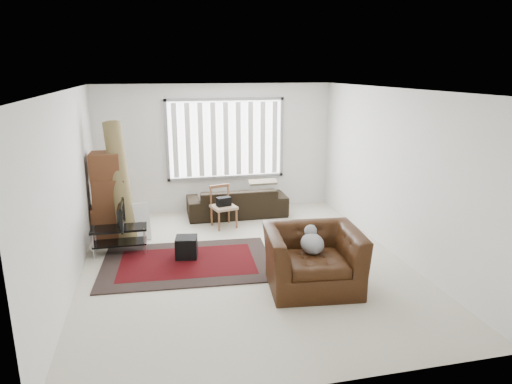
# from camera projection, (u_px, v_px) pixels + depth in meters

# --- Properties ---
(room) EXTENTS (6.00, 6.02, 2.71)m
(room) POSITION_uv_depth(u_px,v_px,m) (240.00, 149.00, 7.28)
(room) COLOR beige
(room) RESTS_ON ground
(persian_rug) EXTENTS (2.77, 1.94, 0.02)m
(persian_rug) POSITION_uv_depth(u_px,v_px,m) (188.00, 263.00, 7.25)
(persian_rug) COLOR black
(persian_rug) RESTS_ON ground
(tv_stand) EXTENTS (0.90, 0.41, 0.45)m
(tv_stand) POSITION_uv_depth(u_px,v_px,m) (119.00, 234.00, 7.58)
(tv_stand) COLOR black
(tv_stand) RESTS_ON ground
(tv) EXTENTS (0.09, 0.73, 0.42)m
(tv) POSITION_uv_depth(u_px,v_px,m) (118.00, 215.00, 7.50)
(tv) COLOR black
(tv) RESTS_ON tv_stand
(subwoofer) EXTENTS (0.39, 0.39, 0.34)m
(subwoofer) POSITION_uv_depth(u_px,v_px,m) (187.00, 247.00, 7.40)
(subwoofer) COLOR black
(subwoofer) RESTS_ON persian_rug
(moving_boxes) EXTENTS (0.65, 0.59, 1.55)m
(moving_boxes) POSITION_uv_depth(u_px,v_px,m) (109.00, 198.00, 8.31)
(moving_boxes) COLOR #56311B
(moving_boxes) RESTS_ON ground
(white_flatpack) EXTENTS (0.55, 0.31, 0.67)m
(white_flatpack) POSITION_uv_depth(u_px,v_px,m) (135.00, 222.00, 8.16)
(white_flatpack) COLOR silver
(white_flatpack) RESTS_ON ground
(rolled_rug) EXTENTS (0.58, 1.01, 2.12)m
(rolled_rug) POSITION_uv_depth(u_px,v_px,m) (120.00, 181.00, 8.14)
(rolled_rug) COLOR brown
(rolled_rug) RESTS_ON ground
(sofa) EXTENTS (2.07, 0.91, 0.79)m
(sofa) POSITION_uv_depth(u_px,v_px,m) (237.00, 197.00, 9.52)
(sofa) COLOR black
(sofa) RESTS_ON ground
(side_chair) EXTENTS (0.53, 0.53, 0.81)m
(side_chair) POSITION_uv_depth(u_px,v_px,m) (223.00, 205.00, 8.82)
(side_chair) COLOR #9E8267
(side_chair) RESTS_ON ground
(armchair) EXTENTS (1.41, 1.26, 0.96)m
(armchair) POSITION_uv_depth(u_px,v_px,m) (313.00, 255.00, 6.35)
(armchair) COLOR #32190A
(armchair) RESTS_ON ground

